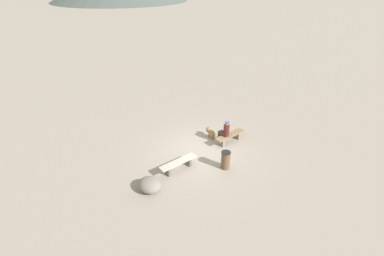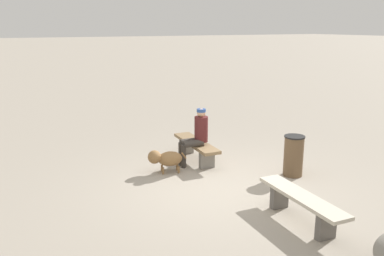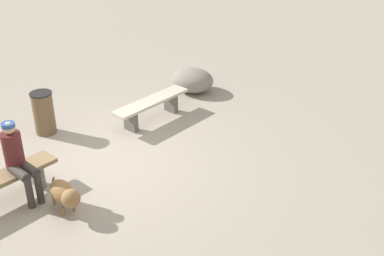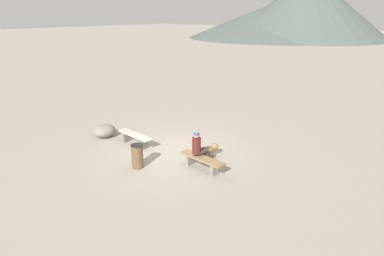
# 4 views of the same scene
# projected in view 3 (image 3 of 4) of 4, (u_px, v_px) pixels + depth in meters

# --- Properties ---
(ground) EXTENTS (210.00, 210.00, 0.06)m
(ground) POSITION_uv_depth(u_px,v_px,m) (100.00, 165.00, 8.53)
(ground) COLOR #9E9384
(bench_left) EXTENTS (1.83, 0.50, 0.46)m
(bench_left) POSITION_uv_depth(u_px,v_px,m) (151.00, 106.00, 9.83)
(bench_left) COLOR #605B56
(bench_left) RESTS_ON ground
(bench_right) EXTENTS (1.78, 0.52, 0.45)m
(bench_right) POSITION_uv_depth(u_px,v_px,m) (3.00, 183.00, 7.42)
(bench_right) COLOR gray
(bench_right) RESTS_ON ground
(seated_person) EXTENTS (0.36, 0.66, 1.27)m
(seated_person) POSITION_uv_depth(u_px,v_px,m) (18.00, 157.00, 7.35)
(seated_person) COLOR #511E1E
(seated_person) RESTS_ON ground
(dog) EXTENTS (0.44, 0.81, 0.51)m
(dog) POSITION_uv_depth(u_px,v_px,m) (64.00, 194.00, 7.20)
(dog) COLOR olive
(dog) RESTS_ON ground
(trash_bin) EXTENTS (0.42, 0.42, 0.85)m
(trash_bin) POSITION_uv_depth(u_px,v_px,m) (44.00, 113.00, 9.32)
(trash_bin) COLOR brown
(trash_bin) RESTS_ON ground
(boulder) EXTENTS (0.92, 1.06, 0.54)m
(boulder) POSITION_uv_depth(u_px,v_px,m) (193.00, 80.00, 11.17)
(boulder) COLOR gray
(boulder) RESTS_ON ground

